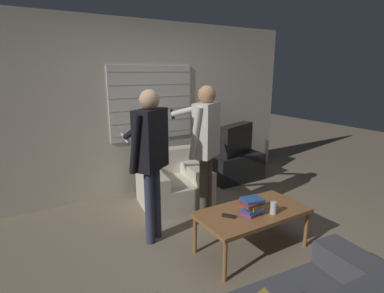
% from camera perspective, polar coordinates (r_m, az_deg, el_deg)
% --- Properties ---
extents(ground_plane, '(16.00, 16.00, 0.00)m').
position_cam_1_polar(ground_plane, '(3.34, 5.90, -19.14)').
color(ground_plane, '#7F705B').
extents(wall_back, '(5.20, 0.08, 2.55)m').
position_cam_1_polar(wall_back, '(4.61, -8.91, 7.13)').
color(wall_back, beige).
rests_on(wall_back, ground_plane).
extents(armchair_beige, '(0.97, 0.97, 0.74)m').
position_cam_1_polar(armchair_beige, '(4.20, -3.71, -7.29)').
color(armchair_beige, beige).
rests_on(armchair_beige, ground_plane).
extents(coffee_table, '(1.15, 0.59, 0.45)m').
position_cam_1_polar(coffee_table, '(3.21, 11.43, -12.52)').
color(coffee_table, brown).
rests_on(coffee_table, ground_plane).
extents(tv_stand, '(0.91, 0.57, 0.46)m').
position_cam_1_polar(tv_stand, '(5.23, 8.07, -3.79)').
color(tv_stand, black).
rests_on(tv_stand, ground_plane).
extents(tv, '(0.84, 0.48, 0.50)m').
position_cam_1_polar(tv, '(5.10, 8.23, 1.38)').
color(tv, black).
rests_on(tv, tv_stand).
extents(person_left_standing, '(0.50, 0.77, 1.66)m').
position_cam_1_polar(person_left_standing, '(3.14, -7.98, -0.47)').
color(person_left_standing, '#33384C').
rests_on(person_left_standing, ground_plane).
extents(person_right_standing, '(0.48, 0.82, 1.68)m').
position_cam_1_polar(person_right_standing, '(3.52, 2.54, 1.47)').
color(person_right_standing, '#4C4233').
rests_on(person_right_standing, ground_plane).
extents(book_stack, '(0.25, 0.20, 0.16)m').
position_cam_1_polar(book_stack, '(3.09, 11.36, -11.01)').
color(book_stack, '#75387F').
rests_on(book_stack, coffee_table).
extents(soda_can, '(0.07, 0.07, 0.13)m').
position_cam_1_polar(soda_can, '(3.15, 15.26, -11.20)').
color(soda_can, silver).
rests_on(soda_can, coffee_table).
extents(spare_remote, '(0.11, 0.13, 0.02)m').
position_cam_1_polar(spare_remote, '(3.02, 7.02, -13.00)').
color(spare_remote, black).
rests_on(spare_remote, coffee_table).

